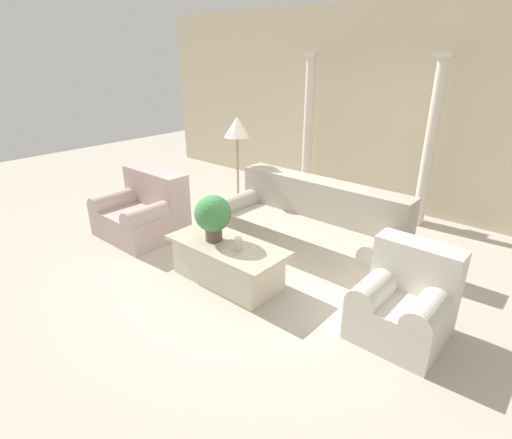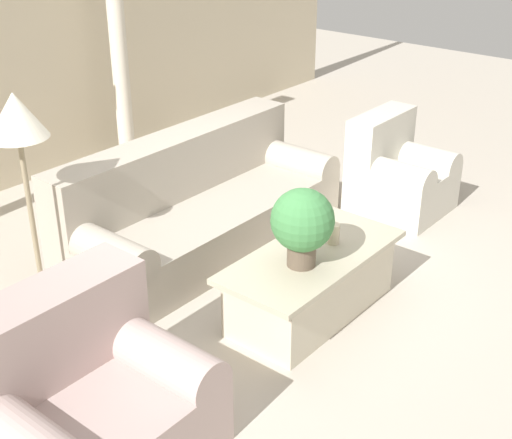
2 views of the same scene
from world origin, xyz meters
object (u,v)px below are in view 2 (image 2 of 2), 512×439
coffee_table (312,283)px  loveseat (81,397)px  sofa_long (198,205)px  armchair (397,172)px  potted_plant (302,223)px  floor_lamp (17,126)px

coffee_table → loveseat: bearing=175.0°
sofa_long → armchair: bearing=-29.1°
armchair → loveseat: bearing=-176.3°
loveseat → potted_plant: (1.66, -0.19, 0.43)m
sofa_long → potted_plant: (-0.42, -1.34, 0.44)m
loveseat → potted_plant: bearing=-6.5°
loveseat → potted_plant: 1.72m
armchair → sofa_long: bearing=150.9°
loveseat → coffee_table: (1.83, -0.16, -0.12)m
potted_plant → armchair: (2.06, 0.43, -0.43)m
coffee_table → armchair: size_ratio=1.62×
loveseat → coffee_table: bearing=-5.0°
loveseat → floor_lamp: bearing=63.0°
loveseat → coffee_table: size_ratio=0.80×
loveseat → floor_lamp: floor_lamp is taller
potted_plant → floor_lamp: 1.88m
coffee_table → sofa_long: bearing=79.2°
coffee_table → floor_lamp: 2.18m
sofa_long → armchair: (1.64, -0.91, 0.00)m
floor_lamp → coffee_table: bearing=-50.6°
floor_lamp → armchair: floor_lamp is taller
potted_plant → sofa_long: bearing=72.5°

